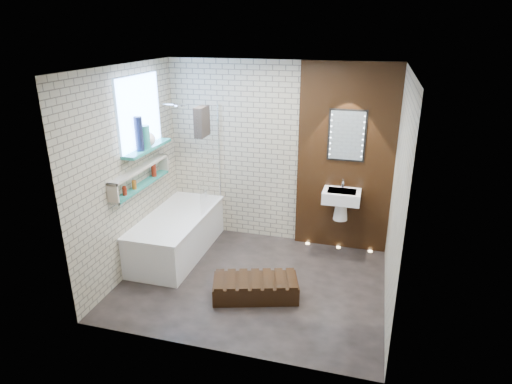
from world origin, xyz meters
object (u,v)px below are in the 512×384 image
(washbasin, at_px, (341,200))
(bath_screen, at_px, (210,159))
(bathtub, at_px, (177,234))
(walnut_step, at_px, (256,288))
(led_mirror, at_px, (347,136))

(washbasin, bearing_deg, bath_screen, -174.22)
(bathtub, bearing_deg, walnut_step, -29.18)
(bath_screen, relative_size, washbasin, 2.41)
(bath_screen, xyz_separation_m, walnut_step, (0.99, -1.19, -1.17))
(bathtub, distance_m, led_mirror, 2.68)
(washbasin, xyz_separation_m, walnut_step, (-0.83, -1.37, -0.68))
(bathtub, distance_m, bath_screen, 1.14)
(washbasin, height_order, walnut_step, washbasin)
(bathtub, bearing_deg, washbasin, 16.01)
(led_mirror, bearing_deg, bathtub, -160.22)
(bathtub, distance_m, washbasin, 2.32)
(walnut_step, bearing_deg, washbasin, 58.83)
(walnut_step, bearing_deg, bath_screen, 129.72)
(bathtub, relative_size, bath_screen, 1.24)
(bath_screen, height_order, walnut_step, bath_screen)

